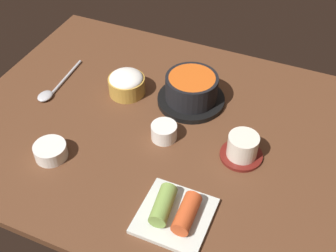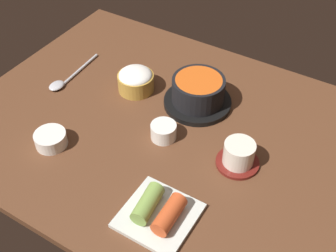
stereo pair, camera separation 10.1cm
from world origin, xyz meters
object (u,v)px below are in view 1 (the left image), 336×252
side_bowl_near (50,151)px  spoon (52,90)px  tea_cup_with_saucer (242,148)px  kimchi_plate (175,212)px  stone_pot (191,90)px  banchan_cup_center (164,131)px  rice_bowl (127,83)px

side_bowl_near → spoon: side_bowl_near is taller
tea_cup_with_saucer → kimchi_plate: (-7.64, -21.28, -1.22)cm
stone_pot → spoon: 37.46cm
banchan_cup_center → kimchi_plate: (11.04, -19.85, -0.39)cm
stone_pot → spoon: (-35.72, -10.82, -3.21)cm
side_bowl_near → kimchi_plate: bearing=-7.3°
rice_bowl → spoon: rice_bowl is taller
side_bowl_near → banchan_cup_center: bearing=36.3°
banchan_cup_center → side_bowl_near: size_ratio=0.82×
tea_cup_with_saucer → banchan_cup_center: 18.75cm
kimchi_plate → rice_bowl: bearing=130.5°
side_bowl_near → rice_bowl: bearing=78.7°
kimchi_plate → banchan_cup_center: bearing=119.1°
rice_bowl → banchan_cup_center: size_ratio=1.56×
stone_pot → banchan_cup_center: stone_pot is taller
tea_cup_with_saucer → banchan_cup_center: (-18.68, -1.43, -0.83)cm
banchan_cup_center → spoon: (-34.54, 4.05, -1.49)cm
stone_pot → banchan_cup_center: size_ratio=2.84×
rice_bowl → banchan_cup_center: 19.72cm
kimchi_plate → tea_cup_with_saucer: bearing=70.3°
tea_cup_with_saucer → spoon: (-53.22, 2.63, -2.32)cm
stone_pot → kimchi_plate: stone_pot is taller
kimchi_plate → spoon: size_ratio=0.73×
kimchi_plate → side_bowl_near: (-32.35, 4.17, 0.11)cm
banchan_cup_center → kimchi_plate: kimchi_plate is taller
stone_pot → tea_cup_with_saucer: stone_pot is taller
stone_pot → kimchi_plate: bearing=-74.1°
rice_bowl → banchan_cup_center: rice_bowl is taller
banchan_cup_center → spoon: bearing=173.3°
kimchi_plate → side_bowl_near: 32.62cm
banchan_cup_center → rice_bowl: bearing=143.7°
stone_pot → spoon: stone_pot is taller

